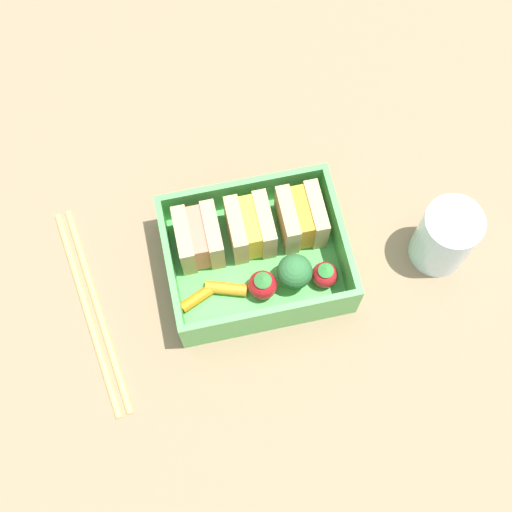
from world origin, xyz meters
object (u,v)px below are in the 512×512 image
object	(u,v)px
broccoli_floret	(295,272)
drinking_glass	(445,237)
carrot_stick_far_left	(199,297)
sandwich_center	(301,217)
chopstick_pair	(92,309)
strawberry_far_left	(265,284)
carrot_stick_left	(226,288)
sandwich_left	(199,238)
sandwich_center_left	(250,228)
strawberry_left	(325,275)

from	to	relation	value
broccoli_floret	drinking_glass	world-z (taller)	drinking_glass
carrot_stick_far_left	drinking_glass	size ratio (longest dim) A/B	0.52
sandwich_center	chopstick_pair	xyz separation A→B (cm)	(-21.62, -3.75, -3.25)
carrot_stick_far_left	strawberry_far_left	world-z (taller)	strawberry_far_left
strawberry_far_left	sandwich_center	bearing A→B (deg)	49.50
carrot_stick_left	sandwich_left	bearing A→B (deg)	108.23
sandwich_left	carrot_stick_left	xyz separation A→B (cm)	(1.64, -4.96, -1.80)
sandwich_center	strawberry_far_left	xyz separation A→B (cm)	(-4.81, -5.63, -0.88)
sandwich_center_left	sandwich_center	world-z (taller)	same
carrot_stick_far_left	strawberry_far_left	distance (cm)	6.43
carrot_stick_left	drinking_glass	world-z (taller)	drinking_glass
carrot_stick_far_left	carrot_stick_left	world-z (taller)	carrot_stick_left
sandwich_left	carrot_stick_far_left	world-z (taller)	sandwich_left
sandwich_left	sandwich_center	size ratio (longest dim) A/B	1.00
chopstick_pair	drinking_glass	bearing A→B (deg)	-2.05
sandwich_center	sandwich_left	bearing A→B (deg)	180.00
sandwich_center	strawberry_far_left	world-z (taller)	sandwich_center
broccoli_floret	chopstick_pair	distance (cm)	20.03
sandwich_center_left	drinking_glass	size ratio (longest dim) A/B	0.69
carrot_stick_left	strawberry_far_left	world-z (taller)	strawberry_far_left
carrot_stick_left	chopstick_pair	distance (cm)	13.27
strawberry_far_left	strawberry_left	size ratio (longest dim) A/B	1.09
sandwich_center_left	strawberry_left	world-z (taller)	sandwich_center_left
strawberry_left	sandwich_center_left	bearing A→B (deg)	135.91
sandwich_left	strawberry_far_left	bearing A→B (deg)	-46.69
carrot_stick_far_left	sandwich_center	bearing A→B (deg)	25.01
sandwich_center_left	drinking_glass	world-z (taller)	drinking_glass
carrot_stick_far_left	strawberry_left	world-z (taller)	strawberry_left
sandwich_left	sandwich_center	bearing A→B (deg)	0.00
sandwich_center	strawberry_left	bearing A→B (deg)	-80.53
sandwich_center_left	strawberry_far_left	world-z (taller)	sandwich_center_left
carrot_stick_far_left	strawberry_far_left	xyz separation A→B (cm)	(6.34, -0.43, 0.98)
sandwich_center_left	strawberry_left	size ratio (longest dim) A/B	1.70
strawberry_left	drinking_glass	distance (cm)	12.07
sandwich_left	carrot_stick_far_left	distance (cm)	5.62
drinking_glass	sandwich_left	bearing A→B (deg)	167.79
strawberry_left	drinking_glass	xyz separation A→B (cm)	(11.97, 0.85, 1.23)
chopstick_pair	drinking_glass	size ratio (longest dim) A/B	2.87
strawberry_left	drinking_glass	world-z (taller)	drinking_glass
sandwich_left	carrot_stick_far_left	size ratio (longest dim) A/B	1.33
sandwich_center	carrot_stick_far_left	bearing A→B (deg)	-154.99
strawberry_left	chopstick_pair	bearing A→B (deg)	174.72
chopstick_pair	carrot_stick_left	bearing A→B (deg)	-5.26
sandwich_left	chopstick_pair	distance (cm)	12.53
carrot_stick_left	strawberry_far_left	bearing A→B (deg)	-10.30
sandwich_center	drinking_glass	distance (cm)	13.88
chopstick_pair	sandwich_center_left	bearing A→B (deg)	12.78
broccoli_floret	chopstick_pair	bearing A→B (deg)	175.52
carrot_stick_left	strawberry_left	world-z (taller)	strawberry_left
sandwich_center_left	chopstick_pair	distance (cm)	17.29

